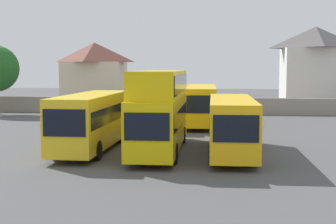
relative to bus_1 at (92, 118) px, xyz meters
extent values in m
plane|color=#4C4C4F|center=(4.37, 17.82, -1.98)|extent=(140.00, 140.00, 0.00)
cube|color=gray|center=(4.37, 24.30, -1.08)|extent=(56.00, 0.50, 1.80)
cube|color=yellow|center=(0.00, 0.01, -0.07)|extent=(2.55, 10.45, 3.10)
cube|color=black|center=(0.01, -5.23, 0.31)|extent=(2.23, 0.08, 1.40)
cube|color=black|center=(0.00, 0.01, 0.31)|extent=(2.59, 9.61, 0.98)
cylinder|color=black|center=(1.17, -3.22, -1.43)|extent=(0.30, 1.10, 1.10)
cylinder|color=black|center=(-1.16, -3.23, -1.43)|extent=(0.30, 1.10, 1.10)
cylinder|color=black|center=(1.16, 3.25, -1.43)|extent=(0.30, 1.10, 1.10)
cylinder|color=black|center=(-1.17, 3.25, -1.43)|extent=(0.30, 1.10, 1.10)
cube|color=yellow|center=(4.24, -0.12, -0.10)|extent=(2.79, 11.60, 3.03)
cube|color=black|center=(4.37, -5.91, 0.26)|extent=(2.22, 0.13, 1.36)
cube|color=black|center=(4.24, -0.12, 0.26)|extent=(2.81, 10.67, 0.95)
cube|color=yellow|center=(4.23, 0.16, 2.16)|extent=(2.73, 11.02, 1.50)
cube|color=black|center=(4.23, 0.16, 2.16)|extent=(2.81, 10.44, 1.05)
cylinder|color=black|center=(5.48, -3.67, -1.43)|extent=(0.33, 1.11, 1.10)
cylinder|color=black|center=(3.16, -3.73, -1.43)|extent=(0.33, 1.11, 1.10)
cylinder|color=black|center=(5.31, 3.48, -1.43)|extent=(0.33, 1.11, 1.10)
cylinder|color=black|center=(2.99, 3.42, -1.43)|extent=(0.33, 1.11, 1.10)
cube|color=yellow|center=(8.51, -0.53, -0.15)|extent=(2.76, 10.42, 2.93)
cube|color=black|center=(8.64, -5.73, 0.20)|extent=(2.19, 0.14, 1.32)
cube|color=black|center=(8.51, -0.53, 0.20)|extent=(2.78, 9.60, 0.92)
cylinder|color=black|center=(9.74, -3.71, -1.43)|extent=(0.33, 1.11, 1.10)
cylinder|color=black|center=(7.45, -3.77, -1.43)|extent=(0.33, 1.11, 1.10)
cylinder|color=black|center=(9.57, 2.71, -1.43)|extent=(0.33, 1.11, 1.10)
cylinder|color=black|center=(7.28, 2.65, -1.43)|extent=(0.33, 1.11, 1.10)
cube|color=yellow|center=(2.33, 14.34, -0.03)|extent=(3.02, 11.71, 3.17)
cube|color=black|center=(2.11, 8.52, 0.35)|extent=(2.27, 0.17, 1.43)
cube|color=black|center=(2.33, 14.34, 0.35)|extent=(3.03, 10.78, 1.00)
cylinder|color=black|center=(3.38, 10.70, -1.43)|extent=(0.34, 1.11, 1.10)
cylinder|color=black|center=(1.01, 10.79, -1.43)|extent=(0.34, 1.11, 1.10)
cylinder|color=black|center=(3.66, 17.89, -1.43)|extent=(0.34, 1.11, 1.10)
cylinder|color=black|center=(1.29, 17.98, -1.43)|extent=(0.34, 1.11, 1.10)
cube|color=#ECB411|center=(5.96, 14.31, -0.08)|extent=(2.98, 11.79, 3.07)
cube|color=black|center=(6.15, 8.44, 0.29)|extent=(2.29, 0.15, 1.38)
cube|color=black|center=(5.96, 14.31, 0.29)|extent=(2.99, 10.85, 0.97)
cylinder|color=black|center=(7.27, 10.72, -1.43)|extent=(0.34, 1.11, 1.10)
cylinder|color=black|center=(4.88, 10.65, -1.43)|extent=(0.34, 1.11, 1.10)
cylinder|color=black|center=(7.04, 17.98, -1.43)|extent=(0.34, 1.11, 1.10)
cylinder|color=black|center=(4.65, 17.90, -1.43)|extent=(0.34, 1.11, 1.10)
cube|color=beige|center=(-8.94, 33.49, 0.92)|extent=(7.24, 7.13, 5.79)
pyramid|color=brown|center=(-8.94, 33.49, 5.09)|extent=(7.60, 7.49, 2.54)
cube|color=silver|center=(18.93, 32.36, 1.74)|extent=(7.70, 7.73, 7.42)
pyramid|color=#514C4C|center=(18.93, 32.36, 6.75)|extent=(8.08, 8.11, 2.61)
camera|label=1|loc=(8.14, -29.04, 3.11)|focal=52.21mm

